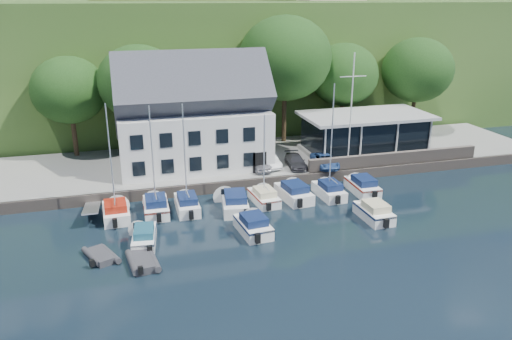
% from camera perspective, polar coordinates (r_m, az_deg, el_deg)
% --- Properties ---
extents(ground, '(180.00, 180.00, 0.00)m').
position_cam_1_polar(ground, '(36.88, 8.04, -7.83)').
color(ground, black).
rests_on(ground, ground).
extents(quay, '(60.00, 13.00, 1.00)m').
position_cam_1_polar(quay, '(51.96, 0.50, 1.10)').
color(quay, gray).
rests_on(quay, ground).
extents(quay_face, '(60.00, 0.30, 1.00)m').
position_cam_1_polar(quay_face, '(46.09, 2.72, -1.32)').
color(quay_face, '#675B52').
rests_on(quay_face, ground).
extents(hillside, '(160.00, 75.00, 16.00)m').
position_cam_1_polar(hillside, '(93.38, -7.20, 13.76)').
color(hillside, '#304F1D').
rests_on(hillside, ground).
extents(harbor_building, '(14.40, 8.20, 8.70)m').
position_cam_1_polar(harbor_building, '(48.29, -7.20, 5.53)').
color(harbor_building, silver).
rests_on(harbor_building, quay).
extents(club_pavilion, '(13.20, 7.20, 4.10)m').
position_cam_1_polar(club_pavilion, '(53.88, 12.31, 4.15)').
color(club_pavilion, black).
rests_on(club_pavilion, quay).
extents(seawall, '(18.00, 0.50, 1.20)m').
position_cam_1_polar(seawall, '(50.92, 15.55, 1.30)').
color(seawall, '#675B52').
rests_on(seawall, quay).
extents(gangway, '(1.20, 6.00, 1.40)m').
position_cam_1_polar(gangway, '(42.49, -18.15, -4.88)').
color(gangway, silver).
rests_on(gangway, ground).
extents(car_silver, '(1.68, 3.76, 1.25)m').
position_cam_1_polar(car_silver, '(47.48, 0.48, 0.77)').
color(car_silver, '#AAAAAF').
rests_on(car_silver, quay).
extents(car_white, '(1.57, 3.66, 1.17)m').
position_cam_1_polar(car_white, '(48.35, 1.60, 1.05)').
color(car_white, silver).
rests_on(car_white, quay).
extents(car_dgrey, '(2.04, 4.15, 1.16)m').
position_cam_1_polar(car_dgrey, '(48.40, 4.56, 1.01)').
color(car_dgrey, '#2D2D32').
rests_on(car_dgrey, quay).
extents(car_blue, '(1.78, 3.88, 1.29)m').
position_cam_1_polar(car_blue, '(48.80, 7.89, 1.12)').
color(car_blue, '#2D4F8A').
rests_on(car_blue, quay).
extents(flagpole, '(2.61, 0.20, 10.88)m').
position_cam_1_polar(flagpole, '(48.06, 10.80, 6.61)').
color(flagpole, silver).
rests_on(flagpole, quay).
extents(tree_0, '(7.45, 7.45, 10.19)m').
position_cam_1_polar(tree_0, '(54.04, -20.38, 6.75)').
color(tree_0, black).
rests_on(tree_0, quay).
extents(tree_1, '(8.25, 8.25, 11.28)m').
position_cam_1_polar(tree_1, '(52.26, -13.08, 7.68)').
color(tree_1, black).
rests_on(tree_1, quay).
extents(tree_2, '(7.73, 7.73, 10.57)m').
position_cam_1_polar(tree_2, '(54.23, -4.65, 8.13)').
color(tree_2, black).
rests_on(tree_2, quay).
extents(tree_3, '(10.16, 10.16, 13.89)m').
position_cam_1_polar(tree_3, '(55.80, 3.32, 10.21)').
color(tree_3, black).
rests_on(tree_3, quay).
extents(tree_4, '(7.89, 7.89, 10.79)m').
position_cam_1_polar(tree_4, '(59.03, 9.90, 8.93)').
color(tree_4, black).
rests_on(tree_4, quay).
extents(tree_5, '(8.26, 8.26, 11.28)m').
position_cam_1_polar(tree_5, '(62.32, 17.78, 9.07)').
color(tree_5, black).
rests_on(tree_5, quay).
extents(boat_r1_0, '(2.42, 5.53, 8.99)m').
position_cam_1_polar(boat_r1_0, '(39.66, -16.21, 0.57)').
color(boat_r1_0, white).
rests_on(boat_r1_0, ground).
extents(boat_r1_1, '(2.21, 5.75, 9.24)m').
position_cam_1_polar(boat_r1_1, '(39.83, -11.74, 1.22)').
color(boat_r1_1, white).
rests_on(boat_r1_1, ground).
extents(boat_r1_2, '(1.93, 5.77, 8.94)m').
position_cam_1_polar(boat_r1_2, '(39.98, -8.13, 1.28)').
color(boat_r1_2, white).
rests_on(boat_r1_2, ground).
extents(boat_r1_3, '(3.15, 6.65, 1.56)m').
position_cam_1_polar(boat_r1_3, '(41.13, -2.45, -3.50)').
color(boat_r1_3, white).
rests_on(boat_r1_3, ground).
extents(boat_r1_4, '(2.39, 5.51, 8.23)m').
position_cam_1_polar(boat_r1_4, '(41.26, 0.94, 1.52)').
color(boat_r1_4, white).
rests_on(boat_r1_4, ground).
extents(boat_r1_5, '(2.88, 6.18, 1.56)m').
position_cam_1_polar(boat_r1_5, '(43.20, 4.35, -2.40)').
color(boat_r1_5, white).
rests_on(boat_r1_5, ground).
extents(boat_r1_6, '(2.17, 5.55, 9.00)m').
position_cam_1_polar(boat_r1_6, '(42.91, 8.59, 2.54)').
color(boat_r1_6, white).
rests_on(boat_r1_6, ground).
extents(boat_r1_7, '(2.11, 5.88, 1.56)m').
position_cam_1_polar(boat_r1_7, '(45.56, 12.08, -1.62)').
color(boat_r1_7, white).
rests_on(boat_r1_7, ground).
extents(boat_r2_0, '(2.34, 5.63, 1.35)m').
position_cam_1_polar(boat_r2_0, '(36.50, -12.67, -7.25)').
color(boat_r2_0, white).
rests_on(boat_r2_0, ground).
extents(boat_r2_2, '(2.63, 5.50, 1.51)m').
position_cam_1_polar(boat_r2_2, '(37.10, -0.34, -6.15)').
color(boat_r2_2, white).
rests_on(boat_r2_2, ground).
extents(boat_r2_4, '(2.16, 5.37, 1.48)m').
position_cam_1_polar(boat_r2_4, '(40.43, 13.35, -4.51)').
color(boat_r2_4, white).
rests_on(boat_r2_4, ground).
extents(dinghy_0, '(2.68, 3.24, 0.65)m').
position_cam_1_polar(dinghy_0, '(35.39, -17.30, -9.21)').
color(dinghy_0, '#343438').
rests_on(dinghy_0, ground).
extents(dinghy_1, '(2.29, 3.36, 0.73)m').
position_cam_1_polar(dinghy_1, '(33.90, -12.83, -10.03)').
color(dinghy_1, '#343438').
rests_on(dinghy_1, ground).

